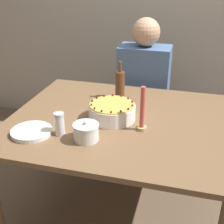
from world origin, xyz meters
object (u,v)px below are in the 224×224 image
object	(u,v)px
sugar_bowl	(86,132)
person_man_blue_shirt	(143,103)
sugar_shaker	(59,124)
bottle	(120,84)
cake	(112,111)
candle	(142,113)

from	to	relation	value
sugar_bowl	person_man_blue_shirt	xyz separation A→B (m)	(0.13, 1.03, -0.26)
sugar_shaker	bottle	xyz separation A→B (m)	(0.19, 0.58, 0.03)
cake	bottle	xyz separation A→B (m)	(-0.03, 0.33, 0.05)
sugar_shaker	bottle	size ratio (longest dim) A/B	0.50
sugar_shaker	candle	bearing A→B (deg)	22.15
sugar_bowl	candle	xyz separation A→B (m)	(0.26, 0.19, 0.06)
person_man_blue_shirt	sugar_bowl	bearing A→B (deg)	83.08
sugar_bowl	candle	size ratio (longest dim) A/B	0.53
cake	bottle	bearing A→B (deg)	95.82
person_man_blue_shirt	cake	bearing A→B (deg)	85.59
sugar_shaker	person_man_blue_shirt	xyz separation A→B (m)	(0.28, 1.02, -0.28)
cake	bottle	distance (m)	0.33
candle	bottle	size ratio (longest dim) A/B	1.00
person_man_blue_shirt	bottle	bearing A→B (deg)	77.95
cake	sugar_bowl	xyz separation A→B (m)	(-0.07, -0.27, -0.00)
bottle	sugar_shaker	bearing A→B (deg)	-107.91
sugar_bowl	person_man_blue_shirt	size ratio (longest dim) A/B	0.11
sugar_bowl	sugar_shaker	distance (m)	0.16
cake	sugar_shaker	xyz separation A→B (m)	(-0.22, -0.25, 0.02)
cake	sugar_bowl	bearing A→B (deg)	-103.84
sugar_bowl	candle	distance (m)	0.32
cake	bottle	size ratio (longest dim) A/B	1.07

